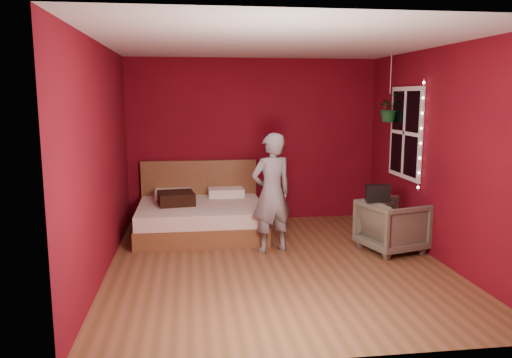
% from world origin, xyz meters
% --- Properties ---
extents(floor, '(4.50, 4.50, 0.00)m').
position_xyz_m(floor, '(0.00, 0.00, 0.00)').
color(floor, brown).
rests_on(floor, ground).
extents(room_walls, '(4.04, 4.54, 2.62)m').
position_xyz_m(room_walls, '(0.00, 0.00, 1.68)').
color(room_walls, maroon).
rests_on(room_walls, ground).
extents(window, '(0.05, 0.97, 1.27)m').
position_xyz_m(window, '(1.97, 0.90, 1.50)').
color(window, white).
rests_on(window, room_walls).
extents(fairy_lights, '(0.04, 0.04, 1.45)m').
position_xyz_m(fairy_lights, '(1.94, 0.37, 1.50)').
color(fairy_lights, silver).
rests_on(fairy_lights, room_walls).
extents(bed, '(1.82, 1.55, 1.00)m').
position_xyz_m(bed, '(-0.88, 1.51, 0.26)').
color(bed, brown).
rests_on(bed, ground).
extents(person, '(0.65, 0.53, 1.55)m').
position_xyz_m(person, '(0.01, 0.50, 0.77)').
color(person, gray).
rests_on(person, ground).
extents(armchair, '(0.91, 0.90, 0.68)m').
position_xyz_m(armchair, '(1.58, 0.30, 0.34)').
color(armchair, '#5F5D4B').
rests_on(armchair, ground).
extents(handbag, '(0.32, 0.20, 0.21)m').
position_xyz_m(handbag, '(1.35, 0.27, 0.78)').
color(handbag, black).
rests_on(handbag, armchair).
extents(throw_pillow, '(0.57, 0.57, 0.18)m').
position_xyz_m(throw_pillow, '(-1.23, 1.46, 0.54)').
color(throw_pillow, black).
rests_on(throw_pillow, bed).
extents(hanging_plant, '(0.42, 0.39, 0.97)m').
position_xyz_m(hanging_plant, '(1.88, 1.30, 1.84)').
color(hanging_plant, silver).
rests_on(hanging_plant, room_walls).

